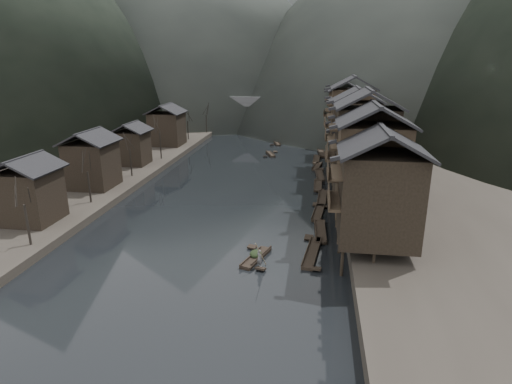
# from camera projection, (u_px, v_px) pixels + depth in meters

# --- Properties ---
(water) EXTENTS (300.00, 300.00, 0.00)m
(water) POSITION_uv_depth(u_px,v_px,m) (216.00, 225.00, 50.72)
(water) COLOR black
(water) RESTS_ON ground
(right_bank) EXTENTS (40.00, 200.00, 1.80)m
(right_bank) POSITION_uv_depth(u_px,v_px,m) (438.00, 155.00, 83.47)
(right_bank) COLOR #2D2823
(right_bank) RESTS_ON ground
(left_bank) EXTENTS (40.00, 200.00, 1.20)m
(left_bank) POSITION_uv_depth(u_px,v_px,m) (101.00, 146.00, 93.05)
(left_bank) COLOR #2D2823
(left_bank) RESTS_ON ground
(stilt_houses) EXTENTS (9.00, 67.60, 16.33)m
(stilt_houses) POSITION_uv_depth(u_px,v_px,m) (357.00, 127.00, 63.86)
(stilt_houses) COLOR black
(stilt_houses) RESTS_ON ground
(left_houses) EXTENTS (8.10, 53.20, 8.73)m
(left_houses) POSITION_uv_depth(u_px,v_px,m) (122.00, 142.00, 70.79)
(left_houses) COLOR black
(left_houses) RESTS_ON left_bank
(bare_trees) EXTENTS (3.48, 71.68, 6.96)m
(bare_trees) POSITION_uv_depth(u_px,v_px,m) (153.00, 136.00, 75.06)
(bare_trees) COLOR black
(bare_trees) RESTS_ON left_bank
(moored_sampans) EXTENTS (3.08, 73.96, 0.47)m
(moored_sampans) POSITION_uv_depth(u_px,v_px,m) (318.00, 170.00, 74.54)
(moored_sampans) COLOR black
(moored_sampans) RESTS_ON water
(midriver_boats) EXTENTS (2.59, 17.84, 0.45)m
(midriver_boats) POSITION_uv_depth(u_px,v_px,m) (274.00, 148.00, 93.39)
(midriver_boats) COLOR black
(midriver_boats) RESTS_ON water
(stone_bridge) EXTENTS (40.00, 6.00, 9.00)m
(stone_bridge) POSITION_uv_depth(u_px,v_px,m) (276.00, 111.00, 117.17)
(stone_bridge) COLOR #4C4C4F
(stone_bridge) RESTS_ON ground
(hero_sampan) EXTENTS (2.60, 5.47, 0.44)m
(hero_sampan) POSITION_uv_depth(u_px,v_px,m) (256.00, 257.00, 42.10)
(hero_sampan) COLOR black
(hero_sampan) RESTS_ON water
(cargo_heap) EXTENTS (1.20, 1.57, 0.72)m
(cargo_heap) POSITION_uv_depth(u_px,v_px,m) (256.00, 251.00, 42.16)
(cargo_heap) COLOR black
(cargo_heap) RESTS_ON hero_sampan
(boatman) EXTENTS (0.74, 0.69, 1.71)m
(boatman) POSITION_uv_depth(u_px,v_px,m) (260.00, 256.00, 39.98)
(boatman) COLOR slate
(boatman) RESTS_ON hero_sampan
(bamboo_pole) EXTENTS (0.93, 2.16, 3.45)m
(bamboo_pole) POSITION_uv_depth(u_px,v_px,m) (262.00, 230.00, 39.18)
(bamboo_pole) COLOR #8C7A51
(bamboo_pole) RESTS_ON boatman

